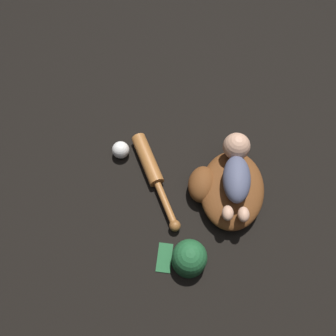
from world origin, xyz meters
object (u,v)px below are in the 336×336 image
(baseball_glove, at_px, (227,188))
(baseball_bat, at_px, (152,170))
(baby_figure, at_px, (237,168))
(baseball, at_px, (121,150))
(baseball_cap, at_px, (189,258))

(baseball_glove, xyz_separation_m, baseball_bat, (0.17, 0.28, -0.02))
(baseball_glove, bearing_deg, baby_figure, -44.79)
(baseball_bat, relative_size, baseball, 6.10)
(baby_figure, bearing_deg, baseball_glove, 135.21)
(baby_figure, relative_size, baseball_bat, 0.77)
(baseball_cap, bearing_deg, baby_figure, -44.02)
(baseball, bearing_deg, baby_figure, -121.23)
(baseball_glove, xyz_separation_m, baby_figure, (0.03, -0.03, 0.10))
(baseball_glove, height_order, baseball_cap, baseball_cap)
(baseball_glove, distance_m, baby_figure, 0.11)
(baseball_glove, bearing_deg, baseball, 53.43)
(baby_figure, relative_size, baseball, 4.68)
(baseball, distance_m, baseball_cap, 0.55)
(baseball_glove, relative_size, baby_figure, 1.20)
(baby_figure, xyz_separation_m, baseball_bat, (0.13, 0.31, -0.12))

